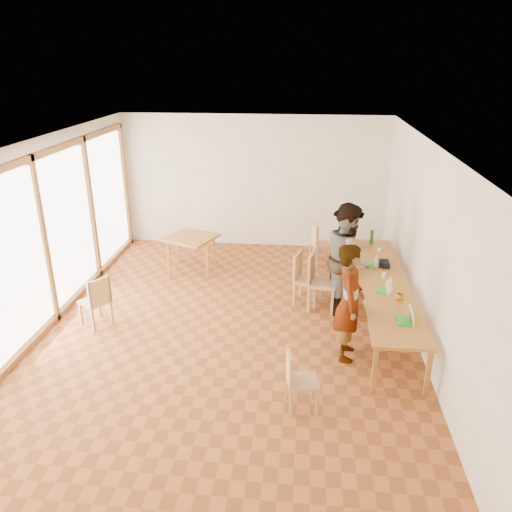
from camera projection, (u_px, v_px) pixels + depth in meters
The scene contains 25 objects.
ground at pixel (229, 329), 8.19m from camera, with size 8.00×8.00×0.00m, color #A65728.
wall_back at pixel (254, 182), 11.32m from camera, with size 6.00×0.10×3.00m, color white.
wall_front at pixel (148, 419), 3.94m from camera, with size 6.00×0.10×3.00m, color white.
wall_right at pixel (428, 251), 7.35m from camera, with size 0.10×8.00×3.00m, color white.
window_wall at pixel (42, 237), 7.91m from camera, with size 0.10×8.00×3.00m, color white.
ceiling at pixel (224, 143), 7.06m from camera, with size 6.00×8.00×0.04m, color white.
communal_table at pixel (384, 284), 8.13m from camera, with size 0.80×4.00×0.75m.
side_table at pixel (191, 240), 10.18m from camera, with size 0.90×0.90×0.75m.
chair_near at pixel (296, 374), 6.18m from camera, with size 0.44×0.44×0.44m.
chair_mid at pixel (317, 275), 8.65m from camera, with size 0.57×0.57×0.55m.
chair_far at pixel (302, 273), 8.88m from camera, with size 0.54×0.54×0.50m.
chair_empty at pixel (318, 240), 10.59m from camera, with size 0.53×0.53×0.47m.
chair_spare at pixel (97, 297), 8.08m from camera, with size 0.57×0.57×0.47m.
person_near at pixel (350, 302), 7.14m from camera, with size 0.65×0.42×1.77m, color gray.
person_mid at pixel (347, 258), 8.53m from camera, with size 0.93×0.72×1.91m, color gray.
person_far at pixel (347, 243), 9.64m from camera, with size 1.03×0.59×1.59m, color gray.
laptop_near at pixel (408, 318), 6.86m from camera, with size 0.23×0.27×0.22m.
laptop_mid at pixel (386, 289), 7.75m from camera, with size 0.29×0.30×0.20m.
laptop_far at pixel (374, 264), 8.68m from camera, with size 0.25×0.27×0.18m.
yellow_mug at pixel (400, 297), 7.50m from camera, with size 0.12×0.12×0.09m, color #C07C17.
green_bottle at pixel (372, 237), 9.69m from camera, with size 0.07×0.07×0.28m, color #1D6B23.
clear_glass at pixel (384, 275), 8.26m from camera, with size 0.07×0.07×0.09m, color silver.
condiment_cup at pixel (379, 250), 9.36m from camera, with size 0.08×0.08×0.06m, color white.
pink_phone at pixel (366, 246), 9.61m from camera, with size 0.05×0.10×0.01m, color #B9336D.
black_pouch at pixel (384, 264), 8.70m from camera, with size 0.16×0.26×0.09m, color black.
Camera 1 is at (1.17, -7.07, 4.17)m, focal length 35.00 mm.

